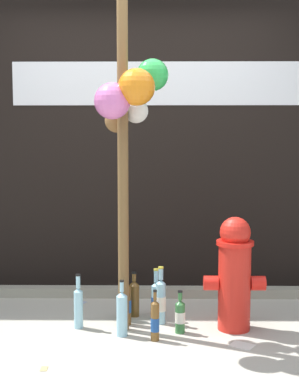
{
  "coord_description": "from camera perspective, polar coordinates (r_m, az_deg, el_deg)",
  "views": [
    {
      "loc": [
        0.14,
        -3.45,
        1.38
      ],
      "look_at": [
        0.1,
        0.3,
        0.99
      ],
      "focal_mm": 51.08,
      "sensor_mm": 36.0,
      "label": 1
    }
  ],
  "objects": [
    {
      "name": "ground_plane",
      "position": [
        3.72,
        -1.59,
        -15.79
      ],
      "size": [
        14.0,
        14.0,
        0.0
      ],
      "primitive_type": "plane",
      "color": "#ADA899"
    },
    {
      "name": "memorial_post",
      "position": [
        3.75,
        -2.26,
        12.27
      ],
      "size": [
        0.54,
        0.51,
        2.99
      ],
      "color": "brown",
      "rests_on": "ground_plane"
    },
    {
      "name": "bottle_5",
      "position": [
        4.06,
        -2.43,
        -11.59
      ],
      "size": [
        0.07,
        0.07,
        0.39
      ],
      "color": "brown",
      "rests_on": "ground_plane"
    },
    {
      "name": "bottle_3",
      "position": [
        3.76,
        0.58,
        -13.29
      ],
      "size": [
        0.06,
        0.06,
        0.35
      ],
      "color": "brown",
      "rests_on": "ground_plane"
    },
    {
      "name": "bottle_8",
      "position": [
        4.24,
        -1.62,
        -10.97
      ],
      "size": [
        0.08,
        0.08,
        0.34
      ],
      "color": "brown",
      "rests_on": "ground_plane"
    },
    {
      "name": "bottle_6",
      "position": [
        4.02,
        -7.43,
        -11.73
      ],
      "size": [
        0.07,
        0.07,
        0.39
      ],
      "color": "#93CCE0",
      "rests_on": "ground_plane"
    },
    {
      "name": "building_wall",
      "position": [
        5.03,
        -0.91,
        11.43
      ],
      "size": [
        10.0,
        0.21,
        3.72
      ],
      "color": "black",
      "rests_on": "ground_plane"
    },
    {
      "name": "litter_3",
      "position": [
        4.64,
        -7.12,
        -11.32
      ],
      "size": [
        0.1,
        0.09,
        0.01
      ],
      "primitive_type": "cube",
      "rotation": [
        0.0,
        0.0,
        2.68
      ],
      "color": "#8C99B2",
      "rests_on": "ground_plane"
    },
    {
      "name": "litter_2",
      "position": [
        3.77,
        9.65,
        -15.49
      ],
      "size": [
        0.19,
        0.18,
        0.01
      ],
      "primitive_type": "cube",
      "rotation": [
        0.0,
        0.0,
        2.57
      ],
      "color": "silver",
      "rests_on": "ground_plane"
    },
    {
      "name": "bottle_0",
      "position": [
        4.07,
        1.19,
        -11.28
      ],
      "size": [
        0.07,
        0.07,
        0.42
      ],
      "color": "#93CCE0",
      "rests_on": "ground_plane"
    },
    {
      "name": "fire_hydrant",
      "position": [
        3.94,
        8.87,
        -8.36
      ],
      "size": [
        0.43,
        0.26,
        0.81
      ],
      "color": "red",
      "rests_on": "ground_plane"
    },
    {
      "name": "bottle_4",
      "position": [
        4.18,
        0.69,
        -11.18
      ],
      "size": [
        0.07,
        0.07,
        0.38
      ],
      "color": "#93CCE0",
      "rests_on": "ground_plane"
    },
    {
      "name": "curb_strip",
      "position": [
        4.75,
        -1.05,
        -10.4
      ],
      "size": [
        8.0,
        0.12,
        0.08
      ],
      "primitive_type": "cube",
      "color": "gray",
      "rests_on": "ground_plane"
    },
    {
      "name": "bottle_7",
      "position": [
        3.91,
        3.21,
        -12.79
      ],
      "size": [
        0.07,
        0.07,
        0.3
      ],
      "color": "#337038",
      "rests_on": "ground_plane"
    },
    {
      "name": "litter_1",
      "position": [
        3.45,
        -10.95,
        -17.64
      ],
      "size": [
        0.04,
        0.07,
        0.01
      ],
      "primitive_type": "cube",
      "rotation": [
        0.0,
        0.0,
        1.61
      ],
      "color": "tan",
      "rests_on": "ground_plane"
    },
    {
      "name": "bottle_2",
      "position": [
        3.84,
        -2.9,
        -12.49
      ],
      "size": [
        0.08,
        0.08,
        0.39
      ],
      "color": "#93CCE0",
      "rests_on": "ground_plane"
    },
    {
      "name": "bottle_1",
      "position": [
        4.16,
        -2.64,
        -11.29
      ],
      "size": [
        0.08,
        0.08,
        0.37
      ],
      "color": "#337038",
      "rests_on": "ground_plane"
    }
  ]
}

